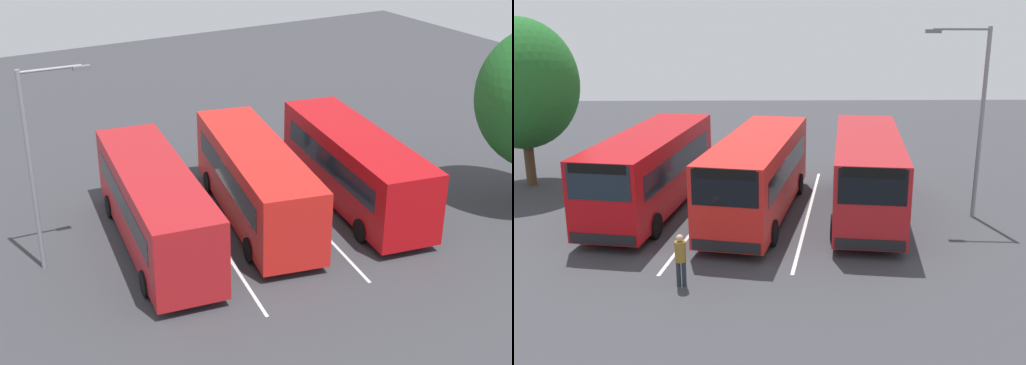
% 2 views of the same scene
% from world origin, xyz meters
% --- Properties ---
extents(ground_plane, '(61.86, 61.86, 0.00)m').
position_xyz_m(ground_plane, '(0.00, 0.00, 0.00)').
color(ground_plane, '#38383D').
extents(bus_far_left, '(9.82, 4.06, 3.08)m').
position_xyz_m(bus_far_left, '(-0.51, -4.21, 1.69)').
color(bus_far_left, '#B70C11').
rests_on(bus_far_left, ground).
extents(bus_center_left, '(9.84, 4.39, 3.08)m').
position_xyz_m(bus_center_left, '(0.22, 0.01, 1.69)').
color(bus_center_left, red).
rests_on(bus_center_left, ground).
extents(bus_center_right, '(9.80, 3.77, 3.08)m').
position_xyz_m(bus_center_right, '(0.10, 4.25, 1.69)').
color(bus_center_right, '#AD191E').
rests_on(bus_center_right, ground).
extents(pedestrian, '(0.35, 0.35, 1.59)m').
position_xyz_m(pedestrian, '(6.51, -2.20, 0.93)').
color(pedestrian, '#232833').
rests_on(pedestrian, ground).
extents(street_lamp, '(0.34, 2.37, 7.16)m').
position_xyz_m(street_lamp, '(0.58, 8.10, 4.14)').
color(street_lamp, gray).
rests_on(street_lamp, ground).
extents(depot_tree, '(5.47, 4.93, 7.48)m').
position_xyz_m(depot_tree, '(-4.20, -10.37, 4.60)').
color(depot_tree, '#4C3823').
rests_on(depot_tree, ground).
extents(lane_stripe_outer_left, '(11.69, 2.07, 0.01)m').
position_xyz_m(lane_stripe_outer_left, '(0.00, -2.02, 0.00)').
color(lane_stripe_outer_left, silver).
rests_on(lane_stripe_outer_left, ground).
extents(lane_stripe_inner_left, '(11.69, 2.07, 0.01)m').
position_xyz_m(lane_stripe_inner_left, '(0.00, 2.02, 0.00)').
color(lane_stripe_inner_left, silver).
rests_on(lane_stripe_inner_left, ground).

